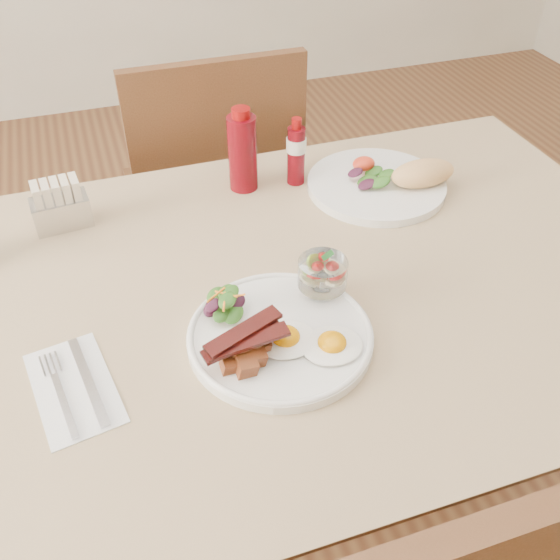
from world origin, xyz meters
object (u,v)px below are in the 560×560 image
(table, at_px, (298,319))
(ketchup_bottle, at_px, (243,152))
(sugar_caddy, at_px, (60,207))
(fruit_cup, at_px, (322,273))
(second_plate, at_px, (387,181))
(hot_sauce_bottle, at_px, (296,152))
(main_plate, at_px, (280,337))
(chair_far, at_px, (214,194))

(table, distance_m, ketchup_bottle, 0.36)
(sugar_caddy, bearing_deg, fruit_cup, -48.60)
(table, relative_size, ketchup_bottle, 7.79)
(fruit_cup, distance_m, sugar_caddy, 0.52)
(fruit_cup, height_order, second_plate, fruit_cup)
(ketchup_bottle, height_order, sugar_caddy, ketchup_bottle)
(second_plate, xyz_separation_m, hot_sauce_bottle, (-0.17, 0.09, 0.05))
(ketchup_bottle, bearing_deg, main_plate, -98.96)
(hot_sauce_bottle, bearing_deg, second_plate, -27.32)
(ketchup_bottle, bearing_deg, fruit_cup, -86.77)
(table, xyz_separation_m, second_plate, (0.27, 0.22, 0.11))
(table, height_order, main_plate, main_plate)
(main_plate, height_order, sugar_caddy, sugar_caddy)
(hot_sauce_bottle, distance_m, sugar_caddy, 0.46)
(main_plate, height_order, ketchup_bottle, ketchup_bottle)
(chair_far, xyz_separation_m, second_plate, (0.27, -0.45, 0.25))
(ketchup_bottle, relative_size, hot_sauce_bottle, 1.21)
(chair_far, height_order, ketchup_bottle, chair_far)
(main_plate, height_order, fruit_cup, fruit_cup)
(table, bearing_deg, ketchup_bottle, 90.92)
(second_plate, bearing_deg, ketchup_bottle, 159.69)
(main_plate, relative_size, second_plate, 0.97)
(table, distance_m, fruit_cup, 0.16)
(chair_far, distance_m, ketchup_bottle, 0.46)
(second_plate, height_order, sugar_caddy, sugar_caddy)
(table, bearing_deg, fruit_cup, -74.77)
(fruit_cup, relative_size, second_plate, 0.27)
(main_plate, xyz_separation_m, sugar_caddy, (-0.29, 0.42, 0.03))
(sugar_caddy, bearing_deg, table, -44.63)
(sugar_caddy, bearing_deg, ketchup_bottle, -1.80)
(chair_far, xyz_separation_m, hot_sauce_bottle, (0.10, -0.36, 0.30))
(chair_far, height_order, fruit_cup, chair_far)
(hot_sauce_bottle, bearing_deg, chair_far, 105.74)
(fruit_cup, height_order, ketchup_bottle, ketchup_bottle)
(main_plate, distance_m, ketchup_bottle, 0.45)
(chair_far, height_order, hot_sauce_bottle, chair_far)
(main_plate, xyz_separation_m, fruit_cup, (0.09, 0.06, 0.05))
(table, height_order, hot_sauce_bottle, hot_sauce_bottle)
(chair_far, distance_m, main_plate, 0.82)
(table, distance_m, second_plate, 0.36)
(fruit_cup, relative_size, sugar_caddy, 0.73)
(chair_far, xyz_separation_m, sugar_caddy, (-0.36, -0.37, 0.27))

